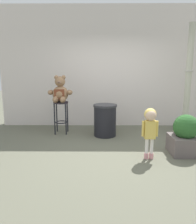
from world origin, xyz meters
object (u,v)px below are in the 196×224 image
object	(u,v)px
child_walking	(150,123)
lamppost	(187,92)
teddy_bear	(60,92)
trash_bin	(105,120)
bar_stool_with_teddy	(61,111)
planter_with_shrub	(185,136)

from	to	relation	value
child_walking	lamppost	distance (m)	2.07
child_walking	lamppost	bearing A→B (deg)	-75.91
child_walking	teddy_bear	bearing A→B (deg)	11.29
child_walking	trash_bin	bearing A→B (deg)	-9.64
child_walking	lamppost	size ratio (longest dim) A/B	0.35
trash_bin	lamppost	xyz separation A→B (m)	(2.00, 0.22, 0.65)
bar_stool_with_teddy	lamppost	world-z (taller)	lamppost
lamppost	planter_with_shrub	distance (m)	1.61
teddy_bear	lamppost	size ratio (longest dim) A/B	0.24
trash_bin	lamppost	world-z (taller)	lamppost
child_walking	lamppost	world-z (taller)	lamppost
trash_bin	child_walking	bearing A→B (deg)	-61.37
trash_bin	planter_with_shrub	distance (m)	1.88
lamppost	bar_stool_with_teddy	bearing A→B (deg)	-179.95
child_walking	trash_bin	size ratio (longest dim) A/B	1.21
teddy_bear	child_walking	bearing A→B (deg)	-40.44
teddy_bear	child_walking	distance (m)	2.46
trash_bin	planter_with_shrub	world-z (taller)	trash_bin
teddy_bear	trash_bin	bearing A→B (deg)	-9.55
bar_stool_with_teddy	child_walking	world-z (taller)	child_walking
child_walking	trash_bin	xyz separation A→B (m)	(-0.76, 1.39, -0.28)
child_walking	lamppost	xyz separation A→B (m)	(1.24, 1.61, 0.37)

